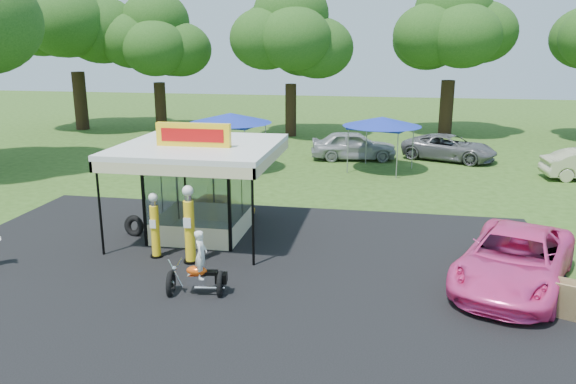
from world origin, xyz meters
name	(u,v)px	position (x,y,z in m)	size (l,w,h in m)	color
ground	(213,299)	(0.00, 0.00, 0.00)	(120.00, 120.00, 0.00)	#2D4916
asphalt_apron	(233,270)	(0.00, 2.00, 0.02)	(20.00, 14.00, 0.04)	black
gas_station_kiosk	(201,188)	(-2.00, 4.99, 1.78)	(5.40, 5.40, 4.18)	white
gas_pump_left	(155,227)	(-2.74, 2.57, 1.06)	(0.41, 0.41, 2.20)	black
gas_pump_right	(189,227)	(-1.47, 2.32, 1.23)	(0.48, 0.48, 2.57)	black
motorcycle	(199,269)	(-0.42, 0.17, 0.77)	(1.72, 1.02, 1.97)	black
spare_tires	(134,226)	(-4.42, 4.49, 0.37)	(0.92, 0.63, 0.76)	black
a_frame_sign	(567,301)	(9.17, 0.40, 0.53)	(0.64, 0.73, 1.05)	#593819
kiosk_car	(220,206)	(-2.00, 7.20, 0.48)	(1.13, 2.82, 0.96)	yellow
pink_sedan	(515,259)	(8.27, 2.37, 0.82)	(2.71, 5.87, 1.63)	#FC449D
bg_car_a	(184,141)	(-8.02, 19.33, 0.82)	(1.73, 4.95, 1.63)	white
bg_car_c	(354,145)	(2.49, 19.67, 0.86)	(2.03, 5.03, 1.72)	#9C9DA1
bg_car_d	(449,148)	(8.11, 20.51, 0.75)	(2.50, 5.43, 1.51)	slate
tent_west	(230,118)	(-3.92, 15.63, 2.84)	(4.48, 4.48, 3.13)	gray
tent_east	(382,122)	(4.14, 16.92, 2.67)	(4.22, 4.22, 2.95)	gray
oak_far_a	(73,25)	(-19.84, 27.82, 8.11)	(10.75, 10.75, 12.74)	black
oak_far_b	(157,45)	(-13.39, 28.54, 6.62)	(8.70, 8.70, 10.37)	black
oak_far_c	(291,41)	(-2.74, 27.64, 6.90)	(9.22, 9.22, 10.87)	black
oak_far_d	(452,37)	(8.71, 30.54, 7.18)	(9.46, 9.46, 11.27)	black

